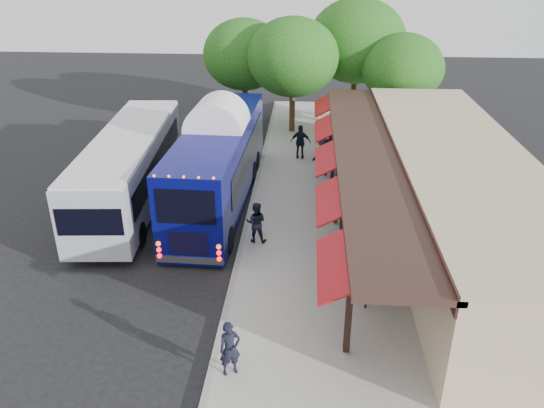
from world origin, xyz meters
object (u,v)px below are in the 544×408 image
(ped_a, at_px, (230,349))
(ped_b, at_px, (256,222))
(city_bus, at_px, (130,165))
(ped_c, at_px, (301,142))
(sign_board, at_px, (367,289))
(coach_bus, at_px, (219,159))
(ped_d, at_px, (324,157))

(ped_a, height_order, ped_b, ped_b)
(ped_b, bearing_deg, ped_a, 93.56)
(city_bus, bearing_deg, ped_a, -65.27)
(ped_c, height_order, sign_board, ped_c)
(ped_b, relative_size, ped_c, 0.88)
(ped_a, bearing_deg, sign_board, 13.22)
(coach_bus, height_order, sign_board, coach_bus)
(ped_a, relative_size, ped_c, 0.86)
(ped_d, bearing_deg, ped_c, -44.07)
(city_bus, relative_size, ped_c, 6.42)
(sign_board, bearing_deg, ped_a, -147.71)
(coach_bus, xyz_separation_m, ped_c, (3.60, 5.48, -0.99))
(city_bus, height_order, ped_c, city_bus)
(coach_bus, height_order, ped_a, coach_bus)
(sign_board, bearing_deg, ped_d, 89.04)
(coach_bus, relative_size, sign_board, 11.69)
(city_bus, distance_m, ped_a, 12.56)
(ped_b, distance_m, ped_d, 7.69)
(ped_a, xyz_separation_m, sign_board, (3.93, 3.17, -0.11))
(ped_c, xyz_separation_m, ped_d, (1.25, -2.29, 0.02))
(coach_bus, relative_size, ped_d, 6.30)
(coach_bus, xyz_separation_m, ped_b, (2.05, -3.98, -1.10))
(ped_a, bearing_deg, coach_bus, 74.59)
(ped_a, xyz_separation_m, ped_d, (2.80, 14.44, 0.15))
(ped_c, height_order, ped_d, ped_d)
(coach_bus, bearing_deg, ped_d, 35.03)
(ped_c, bearing_deg, coach_bus, 61.65)
(coach_bus, height_order, ped_c, coach_bus)
(ped_b, bearing_deg, ped_c, -95.74)
(coach_bus, distance_m, ped_d, 5.88)
(sign_board, bearing_deg, city_bus, 135.41)
(coach_bus, distance_m, sign_board, 10.13)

